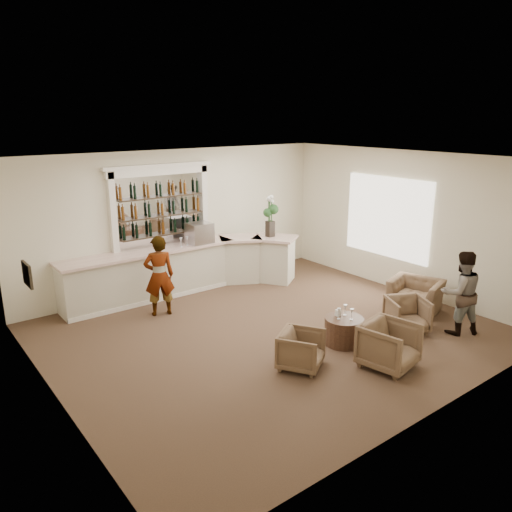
# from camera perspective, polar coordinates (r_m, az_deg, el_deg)

# --- Properties ---
(ground) EXTENTS (8.00, 8.00, 0.00)m
(ground) POSITION_cam_1_polar(r_m,az_deg,el_deg) (9.78, 1.73, -8.69)
(ground) COLOR brown
(ground) RESTS_ON ground
(room_shell) EXTENTS (8.04, 7.02, 3.32)m
(room_shell) POSITION_cam_1_polar(r_m,az_deg,el_deg) (9.71, -0.07, 5.64)
(room_shell) COLOR #EDE4C5
(room_shell) RESTS_ON ground
(bar_counter) EXTENTS (5.72, 1.80, 1.14)m
(bar_counter) POSITION_cam_1_polar(r_m,az_deg,el_deg) (11.82, -8.08, -1.47)
(bar_counter) COLOR beige
(bar_counter) RESTS_ON ground
(back_bar_alcove) EXTENTS (2.64, 0.25, 3.00)m
(back_bar_alcove) POSITION_cam_1_polar(r_m,az_deg,el_deg) (11.68, -10.81, 5.57)
(back_bar_alcove) COLOR white
(back_bar_alcove) RESTS_ON ground
(cocktail_table) EXTENTS (0.71, 0.71, 0.50)m
(cocktail_table) POSITION_cam_1_polar(r_m,az_deg,el_deg) (9.37, 9.99, -8.40)
(cocktail_table) COLOR #4E3321
(cocktail_table) RESTS_ON ground
(sommelier) EXTENTS (0.72, 0.58, 1.70)m
(sommelier) POSITION_cam_1_polar(r_m,az_deg,el_deg) (10.51, -11.01, -2.23)
(sommelier) COLOR gray
(sommelier) RESTS_ON ground
(guest) EXTENTS (0.99, 0.91, 1.63)m
(guest) POSITION_cam_1_polar(r_m,az_deg,el_deg) (10.22, 22.37, -3.91)
(guest) COLOR gray
(guest) RESTS_ON ground
(armchair_left) EXTENTS (0.96, 0.96, 0.64)m
(armchair_left) POSITION_cam_1_polar(r_m,az_deg,el_deg) (8.41, 5.19, -10.63)
(armchair_left) COLOR brown
(armchair_left) RESTS_ON ground
(armchair_center) EXTENTS (0.97, 0.99, 0.77)m
(armchair_center) POSITION_cam_1_polar(r_m,az_deg,el_deg) (8.66, 14.97, -9.85)
(armchair_center) COLOR brown
(armchair_center) RESTS_ON ground
(armchair_right) EXTENTS (0.97, 0.98, 0.67)m
(armchair_right) POSITION_cam_1_polar(r_m,az_deg,el_deg) (10.15, 16.89, -6.42)
(armchair_right) COLOR brown
(armchair_right) RESTS_ON ground
(armchair_far) EXTENTS (1.18, 1.26, 0.67)m
(armchair_far) POSITION_cam_1_polar(r_m,az_deg,el_deg) (11.25, 17.76, -4.27)
(armchair_far) COLOR brown
(armchair_far) RESTS_ON ground
(espresso_machine) EXTENTS (0.57, 0.48, 0.49)m
(espresso_machine) POSITION_cam_1_polar(r_m,az_deg,el_deg) (11.77, -6.48, 2.61)
(espresso_machine) COLOR silver
(espresso_machine) RESTS_ON bar_counter
(flower_vase) EXTENTS (0.27, 0.27, 1.03)m
(flower_vase) POSITION_cam_1_polar(r_m,az_deg,el_deg) (12.30, 1.64, 4.88)
(flower_vase) COLOR black
(flower_vase) RESTS_ON bar_counter
(wine_glass_bar_left) EXTENTS (0.07, 0.07, 0.21)m
(wine_glass_bar_left) POSITION_cam_1_polar(r_m,az_deg,el_deg) (11.55, -8.56, 1.57)
(wine_glass_bar_left) COLOR white
(wine_glass_bar_left) RESTS_ON bar_counter
(wine_glass_bar_right) EXTENTS (0.07, 0.07, 0.21)m
(wine_glass_bar_right) POSITION_cam_1_polar(r_m,az_deg,el_deg) (11.65, -7.88, 1.72)
(wine_glass_bar_right) COLOR white
(wine_glass_bar_right) RESTS_ON bar_counter
(wine_glass_tbl_a) EXTENTS (0.07, 0.07, 0.21)m
(wine_glass_tbl_a) POSITION_cam_1_polar(r_m,az_deg,el_deg) (9.17, 9.44, -6.52)
(wine_glass_tbl_a) COLOR white
(wine_glass_tbl_a) RESTS_ON cocktail_table
(wine_glass_tbl_b) EXTENTS (0.07, 0.07, 0.21)m
(wine_glass_tbl_b) POSITION_cam_1_polar(r_m,az_deg,el_deg) (9.35, 10.15, -6.10)
(wine_glass_tbl_b) COLOR white
(wine_glass_tbl_b) RESTS_ON cocktail_table
(wine_glass_tbl_c) EXTENTS (0.07, 0.07, 0.21)m
(wine_glass_tbl_c) POSITION_cam_1_polar(r_m,az_deg,el_deg) (9.18, 10.86, -6.56)
(wine_glass_tbl_c) COLOR white
(wine_glass_tbl_c) RESTS_ON cocktail_table
(napkin_holder) EXTENTS (0.08, 0.08, 0.12)m
(napkin_holder) POSITION_cam_1_polar(r_m,az_deg,el_deg) (9.32, 9.36, -6.43)
(napkin_holder) COLOR white
(napkin_holder) RESTS_ON cocktail_table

